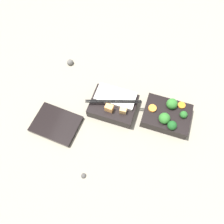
{
  "coord_description": "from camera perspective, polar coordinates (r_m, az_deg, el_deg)",
  "views": [
    {
      "loc": [
        -0.01,
        0.39,
        0.76
      ],
      "look_at": [
        0.1,
        0.06,
        0.04
      ],
      "focal_mm": 35.0,
      "sensor_mm": 36.0,
      "label": 1
    }
  ],
  "objects": [
    {
      "name": "bento_lid",
      "position": [
        0.84,
        -14.38,
        -3.04
      ],
      "size": [
        0.18,
        0.14,
        0.02
      ],
      "primitive_type": "cube",
      "rotation": [
        0.0,
        0.0,
        -0.07
      ],
      "color": "black",
      "rests_on": "ground_plane"
    },
    {
      "name": "bento_tray_rice",
      "position": [
        0.83,
        0.42,
        1.91
      ],
      "size": [
        0.2,
        0.13,
        0.07
      ],
      "color": "black",
      "rests_on": "ground_plane"
    },
    {
      "name": "ground_plane",
      "position": [
        0.86,
        7.6,
        0.22
      ],
      "size": [
        3.0,
        3.0,
        0.0
      ],
      "primitive_type": "plane",
      "color": "gray"
    },
    {
      "name": "pebble_1",
      "position": [
        0.98,
        -10.85,
        12.57
      ],
      "size": [
        0.03,
        0.03,
        0.03
      ],
      "primitive_type": "sphere",
      "color": "#595651",
      "rests_on": "ground_plane"
    },
    {
      "name": "bento_tray_vegetable",
      "position": [
        0.84,
        14.2,
        -0.78
      ],
      "size": [
        0.17,
        0.13,
        0.07
      ],
      "color": "black",
      "rests_on": "ground_plane"
    },
    {
      "name": "pebble_0",
      "position": [
        0.77,
        -7.44,
        -16.15
      ],
      "size": [
        0.02,
        0.02,
        0.02
      ],
      "primitive_type": "sphere",
      "color": "#474442",
      "rests_on": "ground_plane"
    }
  ]
}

